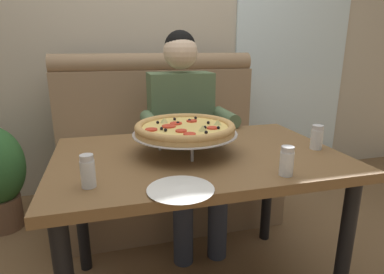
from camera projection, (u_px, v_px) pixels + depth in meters
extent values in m
cube|color=#BCB29E|center=(148.00, 17.00, 2.54)|extent=(6.00, 0.12, 2.80)
cube|color=white|center=(295.00, 20.00, 2.80)|extent=(1.10, 0.02, 2.80)
cube|color=#937556|center=(168.00, 188.00, 2.21)|extent=(1.48, 0.60, 0.46)
cube|color=#937556|center=(157.00, 113.00, 2.45)|extent=(1.48, 0.18, 0.65)
cylinder|color=#937556|center=(155.00, 63.00, 2.35)|extent=(1.48, 0.14, 0.14)
cube|color=brown|center=(198.00, 157.00, 1.40)|extent=(1.22, 0.80, 0.04)
cylinder|color=black|center=(344.00, 254.00, 1.33)|extent=(0.06, 0.06, 0.69)
cylinder|color=black|center=(81.00, 212.00, 1.66)|extent=(0.06, 0.06, 0.69)
cylinder|color=black|center=(268.00, 188.00, 1.94)|extent=(0.06, 0.06, 0.69)
cube|color=#2D3342|center=(189.00, 157.00, 1.92)|extent=(0.34, 0.40, 0.15)
cylinder|color=#2D3342|center=(183.00, 225.00, 1.75)|extent=(0.11, 0.11, 0.46)
cylinder|color=#2D3342|center=(217.00, 220.00, 1.80)|extent=(0.11, 0.11, 0.46)
cube|color=#56704C|center=(180.00, 116.00, 2.07)|extent=(0.40, 0.22, 0.56)
cylinder|color=#56704C|center=(150.00, 121.00, 1.80)|extent=(0.08, 0.28, 0.08)
cylinder|color=#56704C|center=(226.00, 117.00, 1.91)|extent=(0.08, 0.28, 0.08)
sphere|color=beige|center=(180.00, 52.00, 1.94)|extent=(0.21, 0.21, 0.21)
sphere|color=black|center=(180.00, 46.00, 1.94)|extent=(0.19, 0.19, 0.19)
cylinder|color=silver|center=(192.00, 151.00, 1.28)|extent=(0.01, 0.01, 0.09)
cylinder|color=silver|center=(160.00, 141.00, 1.42)|extent=(0.01, 0.01, 0.09)
cylinder|color=silver|center=(203.00, 138.00, 1.47)|extent=(0.01, 0.01, 0.09)
torus|color=silver|center=(185.00, 135.00, 1.38)|extent=(0.25, 0.25, 0.01)
cylinder|color=silver|center=(185.00, 133.00, 1.38)|extent=(0.45, 0.45, 0.00)
cylinder|color=tan|center=(185.00, 131.00, 1.37)|extent=(0.43, 0.43, 0.02)
torus|color=tan|center=(185.00, 126.00, 1.37)|extent=(0.43, 0.43, 0.03)
cylinder|color=#EFCC6B|center=(185.00, 128.00, 1.37)|extent=(0.37, 0.37, 0.01)
cylinder|color=red|center=(169.00, 126.00, 1.36)|extent=(0.06, 0.06, 0.01)
cylinder|color=red|center=(176.00, 123.00, 1.41)|extent=(0.05, 0.05, 0.01)
cylinder|color=red|center=(212.00, 128.00, 1.33)|extent=(0.05, 0.05, 0.01)
cylinder|color=red|center=(191.00, 121.00, 1.45)|extent=(0.05, 0.05, 0.01)
cylinder|color=red|center=(181.00, 131.00, 1.29)|extent=(0.05, 0.05, 0.01)
cylinder|color=red|center=(151.00, 130.00, 1.30)|extent=(0.05, 0.05, 0.01)
cylinder|color=red|center=(190.00, 134.00, 1.24)|extent=(0.05, 0.05, 0.01)
sphere|color=black|center=(205.00, 132.00, 1.25)|extent=(0.01, 0.01, 0.01)
sphere|color=black|center=(218.00, 128.00, 1.32)|extent=(0.01, 0.01, 0.01)
sphere|color=black|center=(158.00, 122.00, 1.42)|extent=(0.01, 0.01, 0.01)
sphere|color=black|center=(205.00, 127.00, 1.33)|extent=(0.01, 0.01, 0.01)
sphere|color=black|center=(166.00, 130.00, 1.29)|extent=(0.01, 0.01, 0.01)
sphere|color=black|center=(208.00, 123.00, 1.41)|extent=(0.01, 0.01, 0.01)
sphere|color=black|center=(196.00, 118.00, 1.50)|extent=(0.01, 0.01, 0.01)
sphere|color=black|center=(175.00, 119.00, 1.48)|extent=(0.01, 0.01, 0.01)
sphere|color=black|center=(178.00, 123.00, 1.41)|extent=(0.01, 0.01, 0.01)
sphere|color=black|center=(190.00, 120.00, 1.46)|extent=(0.01, 0.01, 0.01)
sphere|color=black|center=(162.00, 129.00, 1.31)|extent=(0.01, 0.01, 0.01)
cone|color=#CCC675|center=(218.00, 122.00, 1.39)|extent=(0.04, 0.04, 0.02)
cone|color=#CCC675|center=(164.00, 120.00, 1.43)|extent=(0.04, 0.04, 0.02)
cone|color=#CCC675|center=(202.00, 128.00, 1.29)|extent=(0.04, 0.04, 0.02)
cylinder|color=white|center=(317.00, 139.00, 1.44)|extent=(0.05, 0.05, 0.09)
cylinder|color=silver|center=(316.00, 143.00, 1.44)|extent=(0.05, 0.05, 0.06)
cylinder|color=silver|center=(318.00, 127.00, 1.42)|extent=(0.05, 0.05, 0.02)
cylinder|color=white|center=(287.00, 164.00, 1.14)|extent=(0.05, 0.05, 0.09)
cylinder|color=#A82D19|center=(286.00, 168.00, 1.15)|extent=(0.04, 0.04, 0.06)
cylinder|color=silver|center=(288.00, 149.00, 1.13)|extent=(0.05, 0.05, 0.02)
cylinder|color=white|center=(88.00, 174.00, 1.04)|extent=(0.05, 0.05, 0.09)
cylinder|color=#4C6633|center=(88.00, 178.00, 1.05)|extent=(0.04, 0.04, 0.06)
cylinder|color=silver|center=(86.00, 158.00, 1.03)|extent=(0.04, 0.04, 0.02)
cylinder|color=white|center=(181.00, 190.00, 1.03)|extent=(0.15, 0.15, 0.01)
cone|color=white|center=(181.00, 187.00, 1.03)|extent=(0.22, 0.22, 0.01)
cylinder|color=black|center=(267.00, 129.00, 3.81)|extent=(0.02, 0.02, 0.44)
cylinder|color=black|center=(245.00, 128.00, 3.85)|extent=(0.02, 0.02, 0.44)
cylinder|color=black|center=(268.00, 135.00, 3.56)|extent=(0.02, 0.02, 0.44)
cylinder|color=black|center=(244.00, 134.00, 3.61)|extent=(0.02, 0.02, 0.44)
cylinder|color=black|center=(257.00, 112.00, 3.65)|extent=(0.40, 0.40, 0.02)
cube|color=black|center=(258.00, 97.00, 3.44)|extent=(0.30, 0.16, 0.42)
cylinder|color=brown|center=(3.00, 213.00, 2.12)|extent=(0.24, 0.24, 0.22)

